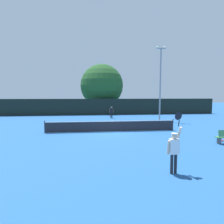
% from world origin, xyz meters
% --- Properties ---
extents(ground_plane, '(120.00, 120.00, 0.00)m').
position_xyz_m(ground_plane, '(0.00, 0.00, 0.00)').
color(ground_plane, '#235693').
extents(tennis_net, '(11.40, 0.08, 1.07)m').
position_xyz_m(tennis_net, '(0.00, 0.00, 0.51)').
color(tennis_net, '#232328').
rests_on(tennis_net, ground).
extents(perimeter_fence, '(38.39, 0.12, 2.63)m').
position_xyz_m(perimeter_fence, '(0.00, 14.18, 1.31)').
color(perimeter_fence, black).
rests_on(perimeter_fence, ground).
extents(player_serving, '(0.67, 0.40, 2.53)m').
position_xyz_m(player_serving, '(1.60, -9.05, 1.12)').
color(player_serving, white).
rests_on(player_serving, ground).
extents(player_receiving, '(0.57, 0.23, 1.57)m').
position_xyz_m(player_receiving, '(1.08, 9.73, 0.95)').
color(player_receiving, black).
rests_on(player_receiving, ground).
extents(tennis_ball, '(0.07, 0.07, 0.07)m').
position_xyz_m(tennis_ball, '(0.38, 1.12, 0.03)').
color(tennis_ball, '#CCE033').
rests_on(tennis_ball, ground).
extents(spare_racket, '(0.28, 0.52, 0.04)m').
position_xyz_m(spare_racket, '(7.43, -4.04, 0.02)').
color(spare_racket, black).
rests_on(spare_racket, ground).
extents(light_pole, '(1.18, 0.28, 9.10)m').
position_xyz_m(light_pole, '(6.71, 6.14, 5.13)').
color(light_pole, gray).
rests_on(light_pole, ground).
extents(large_tree, '(7.84, 7.84, 8.89)m').
position_xyz_m(large_tree, '(0.28, 18.65, 4.96)').
color(large_tree, brown).
rests_on(large_tree, ground).
extents(parked_car_near, '(1.93, 4.21, 1.69)m').
position_xyz_m(parked_car_near, '(9.94, 21.83, 0.78)').
color(parked_car_near, white).
rests_on(parked_car_near, ground).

